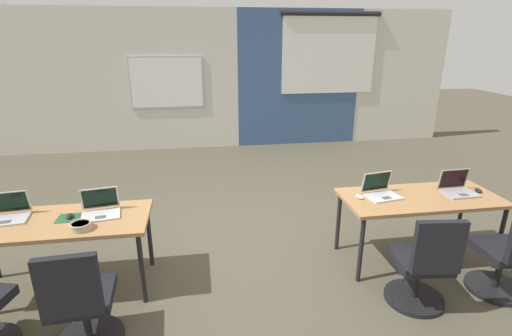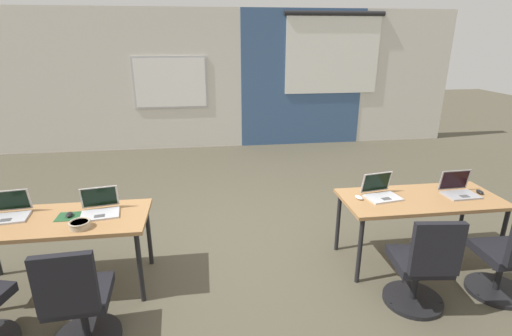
# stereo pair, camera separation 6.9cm
# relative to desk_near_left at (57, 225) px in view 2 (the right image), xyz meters

# --- Properties ---
(ground_plane) EXTENTS (24.00, 24.00, 0.00)m
(ground_plane) POSITION_rel_desk_near_left_xyz_m (1.75, 0.60, -0.66)
(ground_plane) COLOR #4C4738
(back_wall_assembly) EXTENTS (10.00, 0.27, 2.80)m
(back_wall_assembly) POSITION_rel_desk_near_left_xyz_m (1.80, 4.80, 0.75)
(back_wall_assembly) COLOR silver
(back_wall_assembly) RESTS_ON ground
(desk_near_left) EXTENTS (1.60, 0.70, 0.72)m
(desk_near_left) POSITION_rel_desk_near_left_xyz_m (0.00, 0.00, 0.00)
(desk_near_left) COLOR #A37547
(desk_near_left) RESTS_ON ground
(desk_near_right) EXTENTS (1.60, 0.70, 0.72)m
(desk_near_right) POSITION_rel_desk_near_left_xyz_m (3.50, 0.00, 0.00)
(desk_near_right) COLOR #A37547
(desk_near_right) RESTS_ON ground
(laptop_near_left_inner) EXTENTS (0.37, 0.34, 0.23)m
(laptop_near_left_inner) POSITION_rel_desk_near_left_xyz_m (0.37, 0.07, 0.11)
(laptop_near_left_inner) COLOR silver
(laptop_near_left_inner) RESTS_ON desk_near_left
(mousepad_near_left_inner) EXTENTS (0.22, 0.19, 0.00)m
(mousepad_near_left_inner) POSITION_rel_desk_near_left_xyz_m (0.11, 0.03, 0.06)
(mousepad_near_left_inner) COLOR #23512D
(mousepad_near_left_inner) RESTS_ON desk_near_left
(mouse_near_left_inner) EXTENTS (0.06, 0.10, 0.03)m
(mouse_near_left_inner) POSITION_rel_desk_near_left_xyz_m (0.11, 0.03, 0.08)
(mouse_near_left_inner) COLOR black
(mouse_near_left_inner) RESTS_ON mousepad_near_left_inner
(chair_near_left_inner) EXTENTS (0.52, 0.55, 0.92)m
(chair_near_left_inner) POSITION_rel_desk_near_left_xyz_m (0.37, -0.80, -0.28)
(chair_near_left_inner) COLOR black
(chair_near_left_inner) RESTS_ON ground
(laptop_near_right_end) EXTENTS (0.34, 0.28, 0.24)m
(laptop_near_right_end) POSITION_rel_desk_near_left_xyz_m (3.92, 0.03, 0.11)
(laptop_near_right_end) COLOR #9E9EA3
(laptop_near_right_end) RESTS_ON desk_near_right
(mouse_near_right_end) EXTENTS (0.07, 0.11, 0.03)m
(mouse_near_right_end) POSITION_rel_desk_near_left_xyz_m (4.16, 0.02, 0.08)
(mouse_near_right_end) COLOR black
(mouse_near_right_end) RESTS_ON desk_near_right
(chair_near_right_end) EXTENTS (0.52, 0.55, 0.92)m
(chair_near_right_end) POSITION_rel_desk_near_left_xyz_m (3.98, -0.70, -0.28)
(chair_near_right_end) COLOR black
(chair_near_right_end) RESTS_ON ground
(laptop_near_left_end) EXTENTS (0.36, 0.32, 0.23)m
(laptop_near_left_end) POSITION_rel_desk_near_left_xyz_m (-0.43, 0.10, 0.11)
(laptop_near_left_end) COLOR #B7B7BC
(laptop_near_left_end) RESTS_ON desk_near_left
(laptop_near_right_inner) EXTENTS (0.37, 0.33, 0.23)m
(laptop_near_right_inner) POSITION_rel_desk_near_left_xyz_m (3.10, 0.08, 0.11)
(laptop_near_right_inner) COLOR silver
(laptop_near_right_inner) RESTS_ON desk_near_right
(mouse_near_right_inner) EXTENTS (0.08, 0.11, 0.03)m
(mouse_near_right_inner) POSITION_rel_desk_near_left_xyz_m (2.86, 0.05, 0.08)
(mouse_near_right_inner) COLOR silver
(mouse_near_right_inner) RESTS_ON desk_near_right
(chair_near_right_inner) EXTENTS (0.52, 0.56, 0.92)m
(chair_near_right_inner) POSITION_rel_desk_near_left_xyz_m (3.14, -0.72, -0.28)
(chair_near_right_inner) COLOR black
(chair_near_right_inner) RESTS_ON ground
(snack_bowl) EXTENTS (0.18, 0.18, 0.06)m
(snack_bowl) POSITION_rel_desk_near_left_xyz_m (0.27, -0.21, 0.10)
(snack_bowl) COLOR tan
(snack_bowl) RESTS_ON desk_near_left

